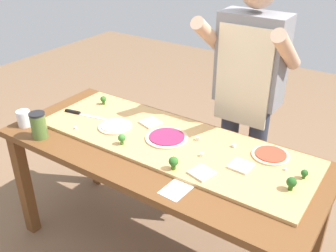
# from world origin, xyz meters

# --- Properties ---
(ground_plane) EXTENTS (8.00, 8.00, 0.00)m
(ground_plane) POSITION_xyz_m (0.00, 0.00, 0.00)
(ground_plane) COLOR brown
(prep_table) EXTENTS (1.83, 0.78, 0.80)m
(prep_table) POSITION_xyz_m (0.00, 0.00, 0.70)
(prep_table) COLOR brown
(prep_table) RESTS_ON ground
(cutting_board) EXTENTS (1.61, 0.55, 0.02)m
(cutting_board) POSITION_xyz_m (0.03, 0.08, 0.81)
(cutting_board) COLOR tan
(cutting_board) RESTS_ON prep_table
(chefs_knife) EXTENTS (0.30, 0.08, 0.02)m
(chefs_knife) POSITION_xyz_m (-0.63, 0.02, 0.82)
(chefs_knife) COLOR #B7BABF
(chefs_knife) RESTS_ON cutting_board
(pizza_whole_cheese_artichoke) EXTENTS (0.20, 0.20, 0.02)m
(pizza_whole_cheese_artichoke) POSITION_xyz_m (-0.33, 0.01, 0.82)
(pizza_whole_cheese_artichoke) COLOR beige
(pizza_whole_cheese_artichoke) RESTS_ON cutting_board
(pizza_whole_tomato_red) EXTENTS (0.20, 0.20, 0.02)m
(pizza_whole_tomato_red) POSITION_xyz_m (0.55, 0.23, 0.82)
(pizza_whole_tomato_red) COLOR beige
(pizza_whole_tomato_red) RESTS_ON cutting_board
(pizza_whole_beet_magenta) EXTENTS (0.25, 0.25, 0.02)m
(pizza_whole_beet_magenta) POSITION_xyz_m (-0.00, 0.07, 0.82)
(pizza_whole_beet_magenta) COLOR beige
(pizza_whole_beet_magenta) RESTS_ON cutting_board
(pizza_slice_center) EXTENTS (0.11, 0.11, 0.01)m
(pizza_slice_center) POSITION_xyz_m (0.47, 0.05, 0.82)
(pizza_slice_center) COLOR beige
(pizza_slice_center) RESTS_ON cutting_board
(pizza_slice_near_right) EXTENTS (0.14, 0.14, 0.01)m
(pizza_slice_near_right) POSITION_xyz_m (-0.18, 0.17, 0.82)
(pizza_slice_near_right) COLOR beige
(pizza_slice_near_right) RESTS_ON cutting_board
(pizza_slice_near_left) EXTENTS (0.13, 0.13, 0.01)m
(pizza_slice_near_left) POSITION_xyz_m (0.33, -0.11, 0.82)
(pizza_slice_near_left) COLOR beige
(pizza_slice_near_left) RESTS_ON cutting_board
(broccoli_floret_front_mid) EXTENTS (0.03, 0.03, 0.05)m
(broccoli_floret_front_mid) POSITION_xyz_m (0.76, 0.13, 0.85)
(broccoli_floret_front_mid) COLOR #2C5915
(broccoli_floret_front_mid) RESTS_ON cutting_board
(broccoli_floret_back_left) EXTENTS (0.04, 0.04, 0.06)m
(broccoli_floret_back_left) POSITION_xyz_m (-0.61, 0.21, 0.85)
(broccoli_floret_back_left) COLOR #366618
(broccoli_floret_back_left) RESTS_ON cutting_board
(broccoli_floret_front_left) EXTENTS (0.04, 0.04, 0.06)m
(broccoli_floret_front_left) POSITION_xyz_m (-0.17, -0.12, 0.86)
(broccoli_floret_front_left) COLOR #3F7220
(broccoli_floret_front_left) RESTS_ON cutting_board
(broccoli_floret_center_right) EXTENTS (0.05, 0.05, 0.07)m
(broccoli_floret_center_right) POSITION_xyz_m (0.73, 0.01, 0.86)
(broccoli_floret_center_right) COLOR #2C5915
(broccoli_floret_center_right) RESTS_ON cutting_board
(broccoli_floret_center_left) EXTENTS (0.05, 0.05, 0.07)m
(broccoli_floret_center_left) POSITION_xyz_m (0.20, -0.16, 0.86)
(broccoli_floret_center_left) COLOR #366618
(broccoli_floret_center_left) RESTS_ON cutting_board
(cheese_crumble_a) EXTENTS (0.02, 0.02, 0.02)m
(cheese_crumble_a) POSITION_xyz_m (0.35, 0.20, 0.83)
(cheese_crumble_a) COLOR white
(cheese_crumble_a) RESTS_ON cutting_board
(cheese_crumble_b) EXTENTS (0.03, 0.03, 0.02)m
(cheese_crumble_b) POSITION_xyz_m (0.15, 0.16, 0.83)
(cheese_crumble_b) COLOR silver
(cheese_crumble_b) RESTS_ON cutting_board
(cheese_crumble_c) EXTENTS (0.01, 0.01, 0.01)m
(cheese_crumble_c) POSITION_xyz_m (0.66, 0.15, 0.82)
(cheese_crumble_c) COLOR silver
(cheese_crumble_c) RESTS_ON cutting_board
(cheese_crumble_d) EXTENTS (0.02, 0.02, 0.02)m
(cheese_crumble_d) POSITION_xyz_m (0.25, 0.02, 0.83)
(cheese_crumble_d) COLOR silver
(cheese_crumble_d) RESTS_ON cutting_board
(cheese_crumble_e) EXTENTS (0.02, 0.02, 0.01)m
(cheese_crumble_e) POSITION_xyz_m (-0.51, -0.13, 0.83)
(cheese_crumble_e) COLOR silver
(cheese_crumble_e) RESTS_ON cutting_board
(flour_cup) EXTENTS (0.08, 0.08, 0.10)m
(flour_cup) POSITION_xyz_m (-0.83, -0.26, 0.84)
(flour_cup) COLOR white
(flour_cup) RESTS_ON prep_table
(sauce_jar) EXTENTS (0.09, 0.09, 0.16)m
(sauce_jar) POSITION_xyz_m (-0.63, -0.30, 0.88)
(sauce_jar) COLOR #517033
(sauce_jar) RESTS_ON prep_table
(recipe_note) EXTENTS (0.12, 0.15, 0.00)m
(recipe_note) POSITION_xyz_m (0.28, -0.27, 0.80)
(recipe_note) COLOR white
(recipe_note) RESTS_ON prep_table
(cook_center) EXTENTS (0.54, 0.39, 1.67)m
(cook_center) POSITION_xyz_m (0.24, 0.62, 1.00)
(cook_center) COLOR #333847
(cook_center) RESTS_ON ground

